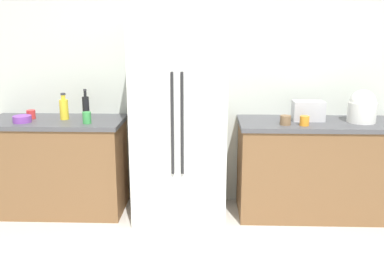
# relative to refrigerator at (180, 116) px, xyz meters

# --- Properties ---
(kitchen_back_panel) EXTENTS (5.48, 0.10, 2.75)m
(kitchen_back_panel) POSITION_rel_refrigerator_xyz_m (0.23, 0.40, 0.43)
(kitchen_back_panel) COLOR silver
(kitchen_back_panel) RESTS_ON ground_plane
(counter_left) EXTENTS (1.25, 0.60, 0.89)m
(counter_left) POSITION_rel_refrigerator_xyz_m (-1.16, 0.05, -0.50)
(counter_left) COLOR brown
(counter_left) RESTS_ON ground_plane
(counter_right) EXTENTS (1.43, 0.60, 0.89)m
(counter_right) POSITION_rel_refrigerator_xyz_m (1.25, 0.05, -0.50)
(counter_right) COLOR brown
(counter_right) RESTS_ON ground_plane
(refrigerator) EXTENTS (0.82, 0.68, 1.89)m
(refrigerator) POSITION_rel_refrigerator_xyz_m (0.00, 0.00, 0.00)
(refrigerator) COLOR white
(refrigerator) RESTS_ON ground_plane
(toaster) EXTENTS (0.28, 0.17, 0.18)m
(toaster) POSITION_rel_refrigerator_xyz_m (1.16, 0.10, 0.03)
(toaster) COLOR silver
(toaster) RESTS_ON counter_right
(rice_cooker) EXTENTS (0.25, 0.25, 0.29)m
(rice_cooker) POSITION_rel_refrigerator_xyz_m (1.62, 0.05, 0.08)
(rice_cooker) COLOR white
(rice_cooker) RESTS_ON counter_right
(bottle_a) EXTENTS (0.08, 0.08, 0.24)m
(bottle_a) POSITION_rel_refrigerator_xyz_m (-1.07, 0.07, 0.04)
(bottle_a) COLOR yellow
(bottle_a) RESTS_ON counter_left
(bottle_b) EXTENTS (0.06, 0.06, 0.27)m
(bottle_b) POSITION_rel_refrigerator_xyz_m (-0.89, 0.16, 0.05)
(bottle_b) COLOR black
(bottle_b) RESTS_ON counter_left
(cup_a) EXTENTS (0.08, 0.08, 0.08)m
(cup_a) POSITION_rel_refrigerator_xyz_m (1.08, -0.11, -0.02)
(cup_a) COLOR orange
(cup_a) RESTS_ON counter_right
(cup_b) EXTENTS (0.09, 0.09, 0.08)m
(cup_b) POSITION_rel_refrigerator_xyz_m (0.92, -0.09, -0.02)
(cup_b) COLOR brown
(cup_b) RESTS_ON counter_right
(cup_c) EXTENTS (0.08, 0.08, 0.08)m
(cup_c) POSITION_rel_refrigerator_xyz_m (-1.39, 0.09, -0.02)
(cup_c) COLOR red
(cup_c) RESTS_ON counter_left
(cup_d) EXTENTS (0.08, 0.08, 0.10)m
(cup_d) POSITION_rel_refrigerator_xyz_m (-0.82, -0.09, -0.01)
(cup_d) COLOR green
(cup_d) RESTS_ON counter_left
(bowl_a) EXTENTS (0.16, 0.16, 0.06)m
(bowl_a) POSITION_rel_refrigerator_xyz_m (-1.41, -0.06, -0.03)
(bowl_a) COLOR purple
(bowl_a) RESTS_ON counter_left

